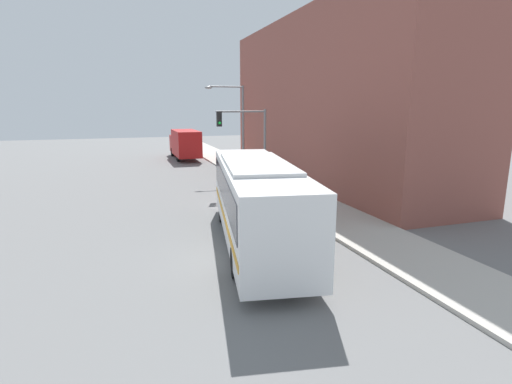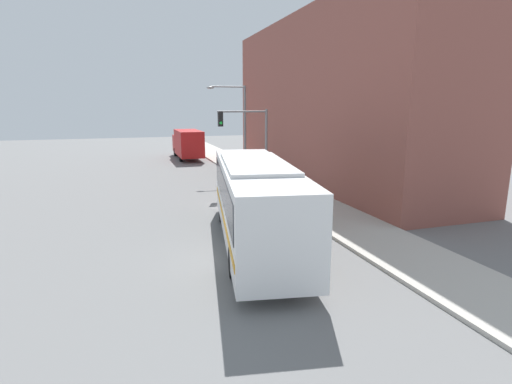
{
  "view_description": "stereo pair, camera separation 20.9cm",
  "coord_description": "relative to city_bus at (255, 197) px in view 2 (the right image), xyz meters",
  "views": [
    {
      "loc": [
        -3.5,
        -12.91,
        5.36
      ],
      "look_at": [
        2.28,
        4.38,
        1.43
      ],
      "focal_mm": 28.0,
      "sensor_mm": 36.0,
      "label": 1
    },
    {
      "loc": [
        -3.3,
        -12.98,
        5.36
      ],
      "look_at": [
        2.28,
        4.38,
        1.43
      ],
      "focal_mm": 28.0,
      "sensor_mm": 36.0,
      "label": 2
    }
  ],
  "objects": [
    {
      "name": "ground_plane",
      "position": [
        -1.29,
        -1.38,
        -1.91
      ],
      "size": [
        120.0,
        120.0,
        0.0
      ],
      "primitive_type": "plane",
      "color": "slate"
    },
    {
      "name": "sidewalk",
      "position": [
        4.88,
        18.62,
        -1.84
      ],
      "size": [
        3.33,
        70.0,
        0.13
      ],
      "color": "#B7B2A8",
      "rests_on": "ground_plane"
    },
    {
      "name": "building_facade",
      "position": [
        9.54,
        12.02,
        3.84
      ],
      "size": [
        6.0,
        24.81,
        11.5
      ],
      "color": "brown",
      "rests_on": "ground_plane"
    },
    {
      "name": "city_bus",
      "position": [
        0.0,
        0.0,
        0.0
      ],
      "size": [
        4.35,
        11.21,
        3.32
      ],
      "rotation": [
        0.0,
        0.0,
        -0.17
      ],
      "color": "white",
      "rests_on": "ground_plane"
    },
    {
      "name": "delivery_truck",
      "position": [
        1.32,
        27.14,
        -0.29
      ],
      "size": [
        2.25,
        8.02,
        2.98
      ],
      "color": "#B21919",
      "rests_on": "ground_plane"
    },
    {
      "name": "fire_hydrant",
      "position": [
        3.81,
        3.29,
        -1.42
      ],
      "size": [
        0.25,
        0.33,
        0.72
      ],
      "color": "gold",
      "rests_on": "sidewalk"
    },
    {
      "name": "traffic_light_pole",
      "position": [
        2.81,
        10.04,
        1.71
      ],
      "size": [
        3.28,
        0.35,
        5.05
      ],
      "color": "slate",
      "rests_on": "sidewalk"
    },
    {
      "name": "street_lamp",
      "position": [
        3.63,
        15.25,
        2.3
      ],
      "size": [
        2.99,
        0.28,
        6.73
      ],
      "color": "slate",
      "rests_on": "sidewalk"
    }
  ]
}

